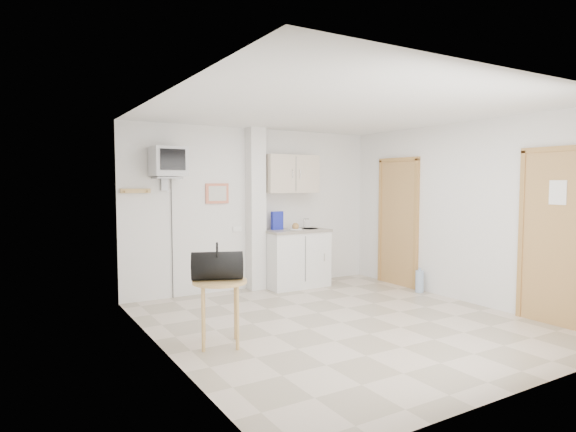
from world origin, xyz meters
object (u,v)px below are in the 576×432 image
round_table (220,290)px  duffel_bag (217,265)px  water_bottle (420,281)px  crt_television (168,163)px

round_table → duffel_bag: bearing=108.2°
duffel_bag → water_bottle: duffel_bag is taller
crt_television → round_table: 2.44m
crt_television → round_table: bearing=-92.9°
duffel_bag → water_bottle: bearing=32.1°
crt_television → duffel_bag: 2.28m
duffel_bag → round_table: bearing=-49.7°
crt_television → duffel_bag: size_ratio=3.66×
round_table → duffel_bag: 0.25m
crt_television → water_bottle: 4.09m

